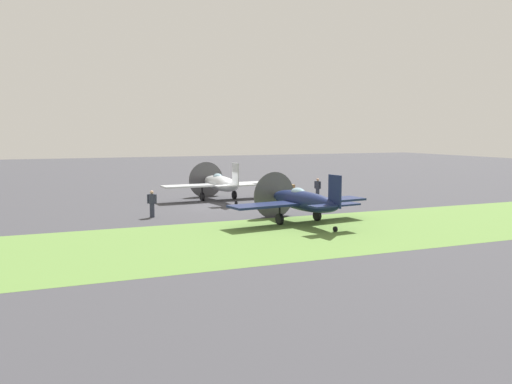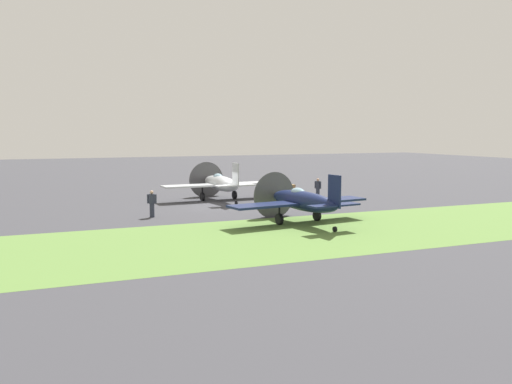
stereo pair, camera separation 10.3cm
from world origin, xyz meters
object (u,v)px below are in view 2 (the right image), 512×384
(airplane_lead, at_px, (220,183))
(fuel_drum, at_px, (309,199))
(airplane_wingman, at_px, (302,201))
(ground_crew_chief, at_px, (318,188))
(ground_crew_mechanic, at_px, (152,203))
(supply_crate, at_px, (289,188))

(airplane_lead, height_order, fuel_drum, airplane_lead)
(airplane_wingman, bearing_deg, fuel_drum, 51.34)
(ground_crew_chief, bearing_deg, airplane_lead, 46.15)
(airplane_lead, xyz_separation_m, airplane_wingman, (1.02, -12.18, -0.01))
(airplane_lead, bearing_deg, ground_crew_mechanic, -139.64)
(airplane_lead, xyz_separation_m, ground_crew_mechanic, (-6.79, -6.43, -0.47))
(ground_crew_chief, height_order, supply_crate, ground_crew_chief)
(airplane_lead, bearing_deg, ground_crew_chief, -21.84)
(airplane_wingman, xyz_separation_m, ground_crew_mechanic, (-7.81, 5.75, -0.46))
(ground_crew_chief, xyz_separation_m, ground_crew_mechanic, (-14.27, -3.89, 0.00))
(airplane_wingman, height_order, ground_crew_chief, airplane_wingman)
(airplane_lead, xyz_separation_m, ground_crew_chief, (7.49, -2.54, -0.47))
(airplane_wingman, relative_size, ground_crew_mechanic, 5.34)
(airplane_lead, relative_size, fuel_drum, 10.31)
(ground_crew_mechanic, bearing_deg, ground_crew_chief, 42.93)
(airplane_lead, height_order, supply_crate, airplane_lead)
(ground_crew_chief, xyz_separation_m, fuel_drum, (-2.28, -2.73, -0.46))
(fuel_drum, height_order, supply_crate, fuel_drum)
(ground_crew_chief, height_order, fuel_drum, ground_crew_chief)
(ground_crew_mechanic, bearing_deg, fuel_drum, 33.21)
(airplane_lead, height_order, ground_crew_mechanic, airplane_lead)
(ground_crew_mechanic, relative_size, supply_crate, 1.92)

